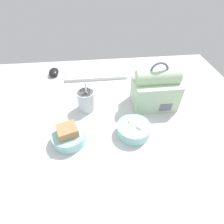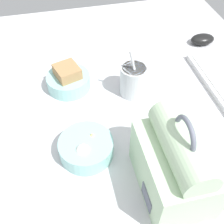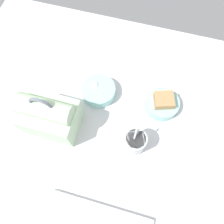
# 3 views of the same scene
# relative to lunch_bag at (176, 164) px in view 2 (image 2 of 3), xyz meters

# --- Properties ---
(desk_surface) EXTENTS (1.40, 1.10, 0.02)m
(desk_surface) POSITION_rel_lunch_bag_xyz_m (-0.21, -0.05, -0.10)
(desk_surface) COLOR silver
(desk_surface) RESTS_ON ground
(lunch_bag) EXTENTS (0.20, 0.15, 0.23)m
(lunch_bag) POSITION_rel_lunch_bag_xyz_m (0.00, 0.00, 0.00)
(lunch_bag) COLOR #B7D6AD
(lunch_bag) RESTS_ON desk_surface
(soup_cup) EXTENTS (0.08, 0.08, 0.16)m
(soup_cup) POSITION_rel_lunch_bag_xyz_m (-0.32, 0.00, -0.04)
(soup_cup) COLOR silver
(soup_cup) RESTS_ON desk_surface
(bento_bowl_sandwich) EXTENTS (0.13, 0.13, 0.08)m
(bento_bowl_sandwich) POSITION_rel_lunch_bag_xyz_m (-0.40, -0.19, -0.06)
(bento_bowl_sandwich) COLOR #93D1CC
(bento_bowl_sandwich) RESTS_ON desk_surface
(bento_bowl_snacks) EXTENTS (0.14, 0.14, 0.06)m
(bento_bowl_snacks) POSITION_rel_lunch_bag_xyz_m (-0.13, -0.18, -0.06)
(bento_bowl_snacks) COLOR #93D1CC
(bento_bowl_snacks) RESTS_ON desk_surface
(computer_mouse) EXTENTS (0.06, 0.09, 0.04)m
(computer_mouse) POSITION_rel_lunch_bag_xyz_m (-0.52, 0.33, -0.07)
(computer_mouse) COLOR black
(computer_mouse) RESTS_ON desk_surface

